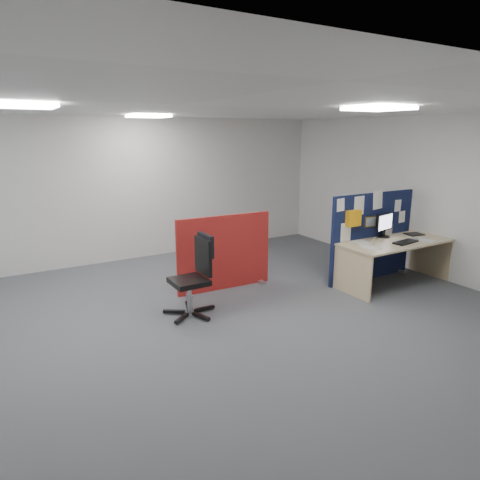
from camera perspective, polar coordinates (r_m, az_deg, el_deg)
name	(u,v)px	position (r m, az deg, el deg)	size (l,w,h in m)	color
floor	(187,331)	(5.49, -7.09, -11.96)	(9.00, 9.00, 0.00)	#4D5055
ceiling	(179,105)	(4.94, -8.07, 17.45)	(9.00, 7.00, 0.02)	white
wall_back	(108,191)	(8.34, -17.16, 6.22)	(9.00, 0.02, 2.70)	silver
wall_front	(470,355)	(2.42, 28.36, -13.30)	(9.00, 0.02, 2.70)	silver
wall_right	(430,197)	(7.94, 23.96, 5.27)	(0.02, 7.00, 2.70)	silver
ceiling_lights	(183,111)	(5.69, -7.54, 16.70)	(4.10, 4.10, 0.04)	white
navy_divider	(371,236)	(7.41, 17.08, 0.51)	(1.77, 0.30, 1.49)	#0F1139
main_desk	(392,250)	(7.32, 19.65, -1.27)	(1.91, 0.85, 0.73)	#D3B987
monitor_main	(385,224)	(7.40, 18.74, 2.03)	(0.45, 0.19, 0.40)	black
keyboard	(406,242)	(7.17, 21.20, -0.26)	(0.45, 0.18, 0.03)	black
mouse	(414,239)	(7.41, 22.22, 0.11)	(0.10, 0.06, 0.03)	#A5A6AB
paper_tray	(414,234)	(7.81, 22.19, 0.73)	(0.28, 0.22, 0.01)	black
red_divider	(224,253)	(6.67, -2.09, -1.79)	(1.57, 0.30, 1.18)	#A32515
office_chair	(196,271)	(5.76, -5.86, -4.08)	(0.68, 0.72, 1.08)	black
desk_papers	(386,243)	(7.04, 18.89, -0.41)	(1.36, 0.72, 0.00)	white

